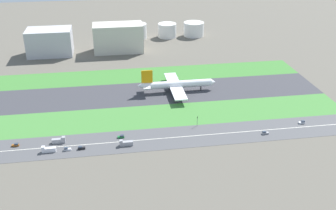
{
  "coord_description": "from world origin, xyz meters",
  "views": [
    {
      "loc": [
        -31.19,
        -291.88,
        131.56
      ],
      "look_at": [
        9.15,
        -36.5,
        6.0
      ],
      "focal_mm": 42.13,
      "sensor_mm": 36.0,
      "label": 1
    }
  ],
  "objects": [
    {
      "name": "ground_plane",
      "position": [
        0.0,
        0.0,
        0.0
      ],
      "size": [
        800.0,
        800.0,
        0.0
      ],
      "primitive_type": "plane",
      "color": "#5B564C"
    },
    {
      "name": "fuel_tank_centre",
      "position": [
        39.0,
        159.0,
        8.04
      ],
      "size": [
        21.47,
        21.47,
        16.07
      ],
      "primitive_type": "cylinder",
      "color": "silver",
      "rests_on": "ground_plane"
    },
    {
      "name": "car_5",
      "position": [
        -51.93,
        -78.0,
        0.92
      ],
      "size": [
        4.4,
        1.8,
        2.0
      ],
      "rotation": [
        0.0,
        0.0,
        3.14
      ],
      "color": "black",
      "rests_on": "highway"
    },
    {
      "name": "truck_2",
      "position": [
        -66.18,
        -68.0,
        1.67
      ],
      "size": [
        8.4,
        2.5,
        4.0
      ],
      "color": "#99999E",
      "rests_on": "highway"
    },
    {
      "name": "grass_median_north",
      "position": [
        0.0,
        41.0,
        0.05
      ],
      "size": [
        280.0,
        36.0,
        0.1
      ],
      "primitive_type": "cube",
      "color": "#3D7A33",
      "rests_on": "ground_plane"
    },
    {
      "name": "truck_1",
      "position": [
        -24.29,
        -78.0,
        1.67
      ],
      "size": [
        8.4,
        2.5,
        4.0
      ],
      "rotation": [
        0.0,
        0.0,
        3.14
      ],
      "color": "#99999E",
      "rests_on": "highway"
    },
    {
      "name": "fuel_tank_west",
      "position": [
        3.04,
        159.0,
        8.64
      ],
      "size": [
        23.15,
        23.15,
        17.28
      ],
      "primitive_type": "cylinder",
      "color": "silver",
      "rests_on": "ground_plane"
    },
    {
      "name": "fuel_tank_east",
      "position": [
        71.06,
        159.0,
        8.12
      ],
      "size": [
        23.92,
        23.92,
        16.24
      ],
      "primitive_type": "cylinder",
      "color": "silver",
      "rests_on": "ground_plane"
    },
    {
      "name": "traffic_light",
      "position": [
        25.74,
        -60.01,
        4.29
      ],
      "size": [
        0.36,
        0.5,
        7.2
      ],
      "color": "#4C4C51",
      "rests_on": "highway"
    },
    {
      "name": "highway_centerline",
      "position": [
        0.0,
        -73.0,
        0.11
      ],
      "size": [
        266.0,
        0.5,
        0.01
      ],
      "primitive_type": "cube",
      "color": "silver",
      "rests_on": "highway"
    },
    {
      "name": "terminal_building",
      "position": [
        -90.0,
        114.0,
        13.3
      ],
      "size": [
        44.83,
        29.49,
        26.6
      ],
      "primitive_type": "cube",
      "color": "#B2B2B7",
      "rests_on": "ground_plane"
    },
    {
      "name": "car_3",
      "position": [
        -60.52,
        -78.0,
        0.92
      ],
      "size": [
        4.4,
        1.8,
        2.0
      ],
      "rotation": [
        0.0,
        0.0,
        3.14
      ],
      "color": "silver",
      "rests_on": "highway"
    },
    {
      "name": "highway",
      "position": [
        0.0,
        -73.0,
        0.05
      ],
      "size": [
        280.0,
        28.0,
        0.1
      ],
      "primitive_type": "cube",
      "color": "#4C4C4F",
      "rests_on": "ground_plane"
    },
    {
      "name": "runway",
      "position": [
        0.0,
        0.0,
        0.05
      ],
      "size": [
        280.0,
        46.0,
        0.1
      ],
      "primitive_type": "cube",
      "color": "#38383D",
      "rests_on": "ground_plane"
    },
    {
      "name": "airliner",
      "position": [
        21.19,
        0.0,
        6.23
      ],
      "size": [
        65.0,
        56.0,
        19.7
      ],
      "color": "white",
      "rests_on": "runway"
    },
    {
      "name": "car_2",
      "position": [
        67.8,
        -78.0,
        0.92
      ],
      "size": [
        4.4,
        1.8,
        2.0
      ],
      "rotation": [
        0.0,
        0.0,
        3.14
      ],
      "color": "#99999E",
      "rests_on": "highway"
    },
    {
      "name": "truck_0",
      "position": [
        -71.65,
        -78.0,
        1.67
      ],
      "size": [
        8.4,
        2.5,
        4.0
      ],
      "rotation": [
        0.0,
        0.0,
        3.14
      ],
      "color": "silver",
      "rests_on": "highway"
    },
    {
      "name": "grass_median_south",
      "position": [
        0.0,
        -41.0,
        0.05
      ],
      "size": [
        280.0,
        36.0,
        0.1
      ],
      "primitive_type": "cube",
      "color": "#427F38",
      "rests_on": "ground_plane"
    },
    {
      "name": "hangar_building",
      "position": [
        -20.06,
        114.0,
        14.56
      ],
      "size": [
        51.31,
        26.7,
        29.11
      ],
      "primitive_type": "cube",
      "color": "beige",
      "rests_on": "ground_plane"
    },
    {
      "name": "car_0",
      "position": [
        98.8,
        -68.0,
        0.92
      ],
      "size": [
        4.4,
        1.8,
        2.0
      ],
      "color": "silver",
      "rests_on": "highway"
    },
    {
      "name": "car_1",
      "position": [
        -26.72,
        -68.0,
        0.92
      ],
      "size": [
        4.4,
        1.8,
        2.0
      ],
      "color": "#19662D",
      "rests_on": "highway"
    },
    {
      "name": "car_4",
      "position": [
        -92.82,
        -68.0,
        0.92
      ],
      "size": [
        4.4,
        1.8,
        2.0
      ],
      "color": "brown",
      "rests_on": "highway"
    }
  ]
}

